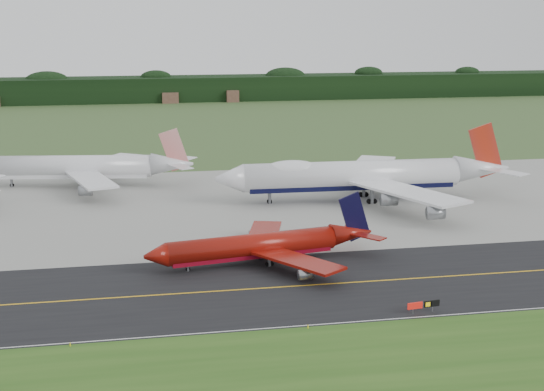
{
  "coord_description": "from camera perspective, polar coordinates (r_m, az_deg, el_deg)",
  "views": [
    {
      "loc": [
        -23.82,
        -113.55,
        40.96
      ],
      "look_at": [
        1.37,
        22.0,
        8.55
      ],
      "focal_mm": 50.0,
      "sensor_mm": 36.0,
      "label": 1
    }
  ],
  "objects": [
    {
      "name": "edge_marker_center",
      "position": [
        103.97,
        2.73,
        -9.84
      ],
      "size": [
        0.16,
        0.16,
        0.5
      ],
      "primitive_type": "cylinder",
      "color": "yellow",
      "rests_on": "ground"
    },
    {
      "name": "jet_red_737",
      "position": [
        129.66,
        -0.56,
        -3.76
      ],
      "size": [
        41.16,
        33.18,
        11.14
      ],
      "color": "maroon",
      "rests_on": "ground"
    },
    {
      "name": "ground",
      "position": [
        123.04,
        1.25,
        -6.22
      ],
      "size": [
        600.0,
        600.0,
        0.0
      ],
      "primitive_type": "plane",
      "color": "#344F25",
      "rests_on": "ground"
    },
    {
      "name": "taxiway_edge_line",
      "position": [
        105.3,
        3.45,
        -9.67
      ],
      "size": [
        400.0,
        0.25,
        0.0
      ],
      "primitive_type": "cube",
      "color": "silver",
      "rests_on": "taxiway"
    },
    {
      "name": "taxiway_centreline",
      "position": [
        119.35,
        1.65,
        -6.84
      ],
      "size": [
        400.0,
        0.4,
        0.0
      ],
      "primitive_type": "cube",
      "color": "gold",
      "rests_on": "taxiway"
    },
    {
      "name": "jet_ba_747",
      "position": [
        174.13,
        6.79,
        1.53
      ],
      "size": [
        69.22,
        57.43,
        17.43
      ],
      "color": "white",
      "rests_on": "ground"
    },
    {
      "name": "grass_verge",
      "position": [
        91.73,
        5.83,
        -13.36
      ],
      "size": [
        400.0,
        30.0,
        0.01
      ],
      "primitive_type": "cube",
      "color": "#254E17",
      "rests_on": "ground"
    },
    {
      "name": "taxiway_sign",
      "position": [
        110.86,
        11.33,
        -8.07
      ],
      "size": [
        5.01,
        0.84,
        1.68
      ],
      "color": "slate",
      "rests_on": "ground"
    },
    {
      "name": "apron",
      "position": [
        171.23,
        -2.22,
        -0.62
      ],
      "size": [
        400.0,
        78.0,
        0.01
      ],
      "primitive_type": "cube",
      "color": "gray",
      "rests_on": "ground"
    },
    {
      "name": "horizon_treeline",
      "position": [
        389.67,
        -7.04,
        7.9
      ],
      "size": [
        700.0,
        25.0,
        12.0
      ],
      "color": "black",
      "rests_on": "ground"
    },
    {
      "name": "taxiway",
      "position": [
        119.35,
        1.65,
        -6.84
      ],
      "size": [
        400.0,
        32.0,
        0.02
      ],
      "primitive_type": "cube",
      "color": "black",
      "rests_on": "ground"
    },
    {
      "name": "jet_star_tail",
      "position": [
        193.56,
        -14.0,
        2.07
      ],
      "size": [
        54.96,
        45.58,
        14.5
      ],
      "color": "silver",
      "rests_on": "ground"
    },
    {
      "name": "edge_marker_left",
      "position": [
        101.96,
        -14.96,
        -10.78
      ],
      "size": [
        0.16,
        0.16,
        0.5
      ],
      "primitive_type": "cylinder",
      "color": "yellow",
      "rests_on": "ground"
    }
  ]
}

